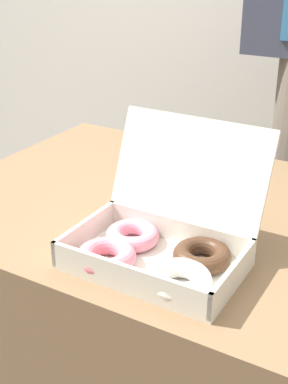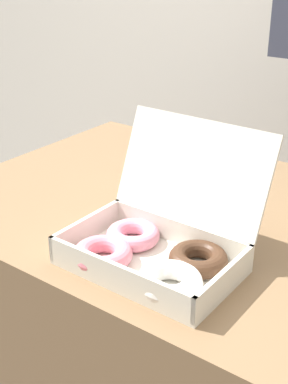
{
  "view_description": "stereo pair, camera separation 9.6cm",
  "coord_description": "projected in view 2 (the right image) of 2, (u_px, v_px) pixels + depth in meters",
  "views": [
    {
      "loc": [
        0.45,
        -0.94,
        1.25
      ],
      "look_at": [
        0.01,
        -0.19,
        0.85
      ],
      "focal_mm": 50.0,
      "sensor_mm": 36.0,
      "label": 1
    },
    {
      "loc": [
        0.53,
        -0.89,
        1.25
      ],
      "look_at": [
        0.01,
        -0.19,
        0.85
      ],
      "focal_mm": 50.0,
      "sensor_mm": 36.0,
      "label": 2
    }
  ],
  "objects": [
    {
      "name": "coffee_cup",
      "position": [
        158.0,
        170.0,
        1.16
      ],
      "size": [
        0.1,
        0.1,
        0.14
      ],
      "color": "silver",
      "rests_on": "table"
    },
    {
      "name": "table",
      "position": [
        187.0,
        343.0,
        1.31
      ],
      "size": [
        1.09,
        0.76,
        0.73
      ],
      "color": "brown",
      "rests_on": "ground_plane"
    },
    {
      "name": "donut_box",
      "position": [
        156.0,
        245.0,
        0.94
      ],
      "size": [
        0.3,
        0.27,
        0.23
      ],
      "color": "silver",
      "rests_on": "table"
    }
  ]
}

